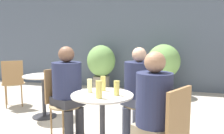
# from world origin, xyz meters

# --- Properties ---
(storefront_wall) EXTENTS (10.00, 0.06, 3.00)m
(storefront_wall) POSITION_xyz_m (0.00, 3.50, 1.50)
(storefront_wall) COLOR #4C5666
(storefront_wall) RESTS_ON ground_plane
(cafe_table_near) EXTENTS (0.68, 0.68, 0.72)m
(cafe_table_near) POSITION_xyz_m (0.15, -0.09, 0.52)
(cafe_table_near) COLOR #2D2D33
(cafe_table_near) RESTS_ON ground_plane
(cafe_table_far) EXTENTS (0.65, 0.65, 0.72)m
(cafe_table_far) POSITION_xyz_m (-1.20, 0.87, 0.52)
(cafe_table_far) COLOR #2D2D33
(cafe_table_far) RESTS_ON ground_plane
(bistro_chair_0) EXTENTS (0.49, 0.48, 0.92)m
(bistro_chair_0) POSITION_xyz_m (0.85, -0.47, 0.55)
(bistro_chair_0) COLOR #997F56
(bistro_chair_0) RESTS_ON ground_plane
(bistro_chair_1) EXTENTS (0.48, 0.49, 0.92)m
(bistro_chair_1) POSITION_xyz_m (0.53, 0.61, 0.55)
(bistro_chair_1) COLOR #997F56
(bistro_chair_1) RESTS_ON ground_plane
(bistro_chair_2) EXTENTS (0.49, 0.48, 0.92)m
(bistro_chair_2) POSITION_xyz_m (-0.55, 0.29, 0.55)
(bistro_chair_2) COLOR #997F56
(bistro_chair_2) RESTS_ON ground_plane
(bistro_chair_4) EXTENTS (0.50, 0.50, 0.92)m
(bistro_chair_4) POSITION_xyz_m (-2.08, 1.20, 0.55)
(bistro_chair_4) COLOR #997F56
(bistro_chair_4) RESTS_ON ground_plane
(seated_person_0) EXTENTS (0.40, 0.38, 1.20)m
(seated_person_0) POSITION_xyz_m (0.72, -0.40, 0.72)
(seated_person_0) COLOR gray
(seated_person_0) RESTS_ON ground_plane
(seated_person_1) EXTENTS (0.45, 0.47, 1.21)m
(seated_person_1) POSITION_xyz_m (0.45, 0.47, 0.71)
(seated_person_1) COLOR #42475B
(seated_person_1) RESTS_ON ground_plane
(seated_person_2) EXTENTS (0.47, 0.45, 1.22)m
(seated_person_2) POSITION_xyz_m (-0.41, 0.21, 0.72)
(seated_person_2) COLOR #2D2D33
(seated_person_2) RESTS_ON ground_plane
(beer_glass_0) EXTENTS (0.07, 0.07, 0.18)m
(beer_glass_0) POSITION_xyz_m (0.17, -0.25, 0.81)
(beer_glass_0) COLOR #DBC65B
(beer_glass_0) RESTS_ON cafe_table_near
(beer_glass_1) EXTENTS (0.06, 0.06, 0.16)m
(beer_glass_1) POSITION_xyz_m (0.31, -0.10, 0.79)
(beer_glass_1) COLOR #DBC65B
(beer_glass_1) RESTS_ON cafe_table_near
(beer_glass_2) EXTENTS (0.06, 0.06, 0.17)m
(beer_glass_2) POSITION_xyz_m (0.11, 0.07, 0.80)
(beer_glass_2) COLOR #DBC65B
(beer_glass_2) RESTS_ON cafe_table_near
(beer_glass_3) EXTENTS (0.06, 0.06, 0.15)m
(beer_glass_3) POSITION_xyz_m (-0.01, -0.05, 0.79)
(beer_glass_3) COLOR beige
(beer_glass_3) RESTS_ON cafe_table_near
(potted_plant_0) EXTENTS (0.72, 0.72, 1.17)m
(potted_plant_0) POSITION_xyz_m (-0.88, 2.99, 0.69)
(potted_plant_0) COLOR slate
(potted_plant_0) RESTS_ON ground_plane
(potted_plant_1) EXTENTS (0.76, 0.76, 1.21)m
(potted_plant_1) POSITION_xyz_m (0.68, 2.90, 0.72)
(potted_plant_1) COLOR slate
(potted_plant_1) RESTS_ON ground_plane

